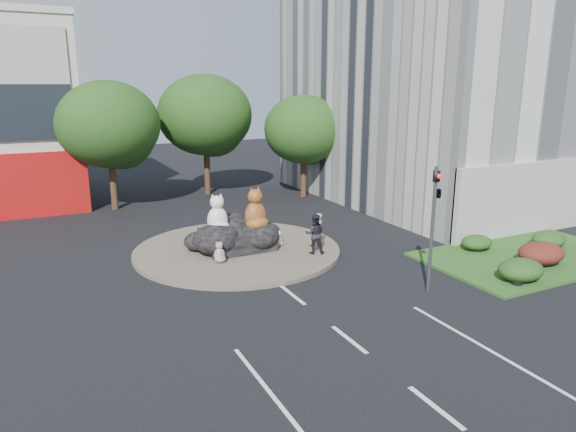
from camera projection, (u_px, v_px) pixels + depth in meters
name	position (u px, v px, depth m)	size (l,w,h in m)	color
ground	(349.00, 340.00, 16.48)	(120.00, 120.00, 0.00)	black
roundabout_island	(237.00, 250.00, 25.13)	(10.00, 10.00, 0.20)	brown
rock_plinth	(237.00, 239.00, 24.99)	(3.20, 2.60, 0.90)	black
grass_verge	(528.00, 257.00, 24.24)	(10.00, 6.00, 0.12)	#28521B
tree_left	(110.00, 129.00, 32.63)	(6.46, 6.46, 8.27)	#382314
tree_mid	(206.00, 119.00, 37.31)	(6.84, 6.84, 8.76)	#382314
tree_right	(304.00, 133.00, 36.65)	(5.70, 5.70, 7.30)	#382314
hedge_near_green	(521.00, 270.00, 21.08)	(2.00, 1.60, 0.90)	#153B12
hedge_red	(541.00, 253.00, 23.02)	(2.20, 1.76, 0.99)	#461D12
hedge_mid_green	(549.00, 239.00, 25.42)	(1.80, 1.44, 0.81)	#153B12
hedge_back_green	(477.00, 242.00, 25.05)	(1.60, 1.28, 0.72)	#153B12
traffic_light	(436.00, 202.00, 19.51)	(0.44, 1.24, 5.00)	#595B60
street_lamp	(470.00, 149.00, 27.82)	(2.34, 0.22, 8.06)	#595B60
cat_white	(217.00, 213.00, 24.22)	(1.14, 0.99, 1.91)	white
cat_tabby	(255.00, 209.00, 24.67)	(1.28, 1.11, 2.13)	#C46C28
kitten_calico	(219.00, 252.00, 23.00)	(0.59, 0.51, 0.99)	silver
kitten_white	(278.00, 238.00, 25.43)	(0.46, 0.40, 0.76)	white
pedestrian_pink	(318.00, 230.00, 25.04)	(0.63, 0.41, 1.72)	pink
pedestrian_dark	(315.00, 234.00, 24.10)	(0.93, 0.73, 1.92)	black
litter_bin	(517.00, 276.00, 20.70)	(0.49, 0.49, 0.69)	black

